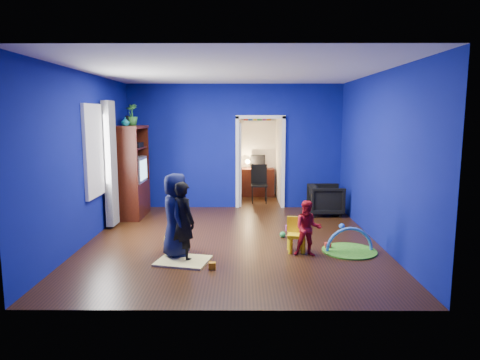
{
  "coord_description": "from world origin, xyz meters",
  "views": [
    {
      "loc": [
        0.17,
        -7.28,
        2.16
      ],
      "look_at": [
        0.13,
        0.4,
        1.01
      ],
      "focal_mm": 32.0,
      "sensor_mm": 36.0,
      "label": 1
    }
  ],
  "objects_px": {
    "child_black": "(183,221)",
    "child_navy": "(176,215)",
    "toddler_red": "(308,229)",
    "hopper_ball": "(176,240)",
    "study_desk": "(258,182)",
    "vase": "(125,122)",
    "play_mat": "(349,251)",
    "tv_armoire": "(131,172)",
    "armchair": "(326,200)",
    "folding_chair": "(259,185)",
    "kid_chair": "(296,237)",
    "crt_tv": "(133,170)"
  },
  "relations": [
    {
      "from": "tv_armoire",
      "to": "child_navy",
      "type": "bearing_deg",
      "value": -63.04
    },
    {
      "from": "armchair",
      "to": "crt_tv",
      "type": "xyz_separation_m",
      "value": [
        -4.2,
        -0.16,
        0.68
      ]
    },
    {
      "from": "child_black",
      "to": "child_navy",
      "type": "xyz_separation_m",
      "value": [
        -0.14,
        0.16,
        0.05
      ]
    },
    {
      "from": "toddler_red",
      "to": "hopper_ball",
      "type": "xyz_separation_m",
      "value": [
        -2.09,
        0.22,
        -0.25
      ]
    },
    {
      "from": "vase",
      "to": "play_mat",
      "type": "xyz_separation_m",
      "value": [
        4.12,
        -2.16,
        -2.04
      ]
    },
    {
      "from": "hopper_ball",
      "to": "study_desk",
      "type": "xyz_separation_m",
      "value": [
        1.5,
        4.88,
        0.19
      ]
    },
    {
      "from": "tv_armoire",
      "to": "crt_tv",
      "type": "distance_m",
      "value": 0.06
    },
    {
      "from": "child_navy",
      "to": "hopper_ball",
      "type": "xyz_separation_m",
      "value": [
        -0.05,
        0.25,
        -0.46
      ]
    },
    {
      "from": "hopper_ball",
      "to": "play_mat",
      "type": "relative_size",
      "value": 0.43
    },
    {
      "from": "tv_armoire",
      "to": "folding_chair",
      "type": "xyz_separation_m",
      "value": [
        2.82,
        1.48,
        -0.52
      ]
    },
    {
      "from": "toddler_red",
      "to": "hopper_ball",
      "type": "bearing_deg",
      "value": 178.29
    },
    {
      "from": "child_black",
      "to": "toddler_red",
      "type": "relative_size",
      "value": 1.37
    },
    {
      "from": "hopper_ball",
      "to": "study_desk",
      "type": "relative_size",
      "value": 0.43
    },
    {
      "from": "armchair",
      "to": "toddler_red",
      "type": "bearing_deg",
      "value": 163.42
    },
    {
      "from": "child_black",
      "to": "crt_tv",
      "type": "height_order",
      "value": "crt_tv"
    },
    {
      "from": "toddler_red",
      "to": "vase",
      "type": "xyz_separation_m",
      "value": [
        -3.41,
        2.37,
        1.61
      ]
    },
    {
      "from": "play_mat",
      "to": "study_desk",
      "type": "height_order",
      "value": "study_desk"
    },
    {
      "from": "kid_chair",
      "to": "hopper_ball",
      "type": "bearing_deg",
      "value": -172.93
    },
    {
      "from": "vase",
      "to": "tv_armoire",
      "type": "height_order",
      "value": "vase"
    },
    {
      "from": "vase",
      "to": "hopper_ball",
      "type": "xyz_separation_m",
      "value": [
        1.32,
        -2.14,
        -1.86
      ]
    },
    {
      "from": "tv_armoire",
      "to": "toddler_red",
      "type": "bearing_deg",
      "value": -38.0
    },
    {
      "from": "armchair",
      "to": "kid_chair",
      "type": "bearing_deg",
      "value": 159.32
    },
    {
      "from": "armchair",
      "to": "play_mat",
      "type": "bearing_deg",
      "value": 177.13
    },
    {
      "from": "crt_tv",
      "to": "hopper_ball",
      "type": "height_order",
      "value": "crt_tv"
    },
    {
      "from": "study_desk",
      "to": "kid_chair",
      "type": "bearing_deg",
      "value": -84.85
    },
    {
      "from": "armchair",
      "to": "child_black",
      "type": "xyz_separation_m",
      "value": [
        -2.73,
        -3.02,
        0.27
      ]
    },
    {
      "from": "vase",
      "to": "study_desk",
      "type": "height_order",
      "value": "vase"
    },
    {
      "from": "tv_armoire",
      "to": "hopper_ball",
      "type": "xyz_separation_m",
      "value": [
        1.32,
        -2.44,
        -0.79
      ]
    },
    {
      "from": "play_mat",
      "to": "vase",
      "type": "bearing_deg",
      "value": 152.32
    },
    {
      "from": "toddler_red",
      "to": "armchair",
      "type": "bearing_deg",
      "value": 77.99
    },
    {
      "from": "vase",
      "to": "tv_armoire",
      "type": "distance_m",
      "value": 1.11
    },
    {
      "from": "play_mat",
      "to": "crt_tv",
      "type": "bearing_deg",
      "value": 148.9
    },
    {
      "from": "hopper_ball",
      "to": "kid_chair",
      "type": "xyz_separation_m",
      "value": [
        1.94,
        -0.02,
        0.06
      ]
    },
    {
      "from": "toddler_red",
      "to": "folding_chair",
      "type": "bearing_deg",
      "value": 102.46
    },
    {
      "from": "toddler_red",
      "to": "folding_chair",
      "type": "height_order",
      "value": "folding_chair"
    },
    {
      "from": "tv_armoire",
      "to": "hopper_ball",
      "type": "height_order",
      "value": "tv_armoire"
    },
    {
      "from": "child_navy",
      "to": "study_desk",
      "type": "bearing_deg",
      "value": -30.08
    },
    {
      "from": "toddler_red",
      "to": "vase",
      "type": "distance_m",
      "value": 4.45
    },
    {
      "from": "child_black",
      "to": "folding_chair",
      "type": "relative_size",
      "value": 1.31
    },
    {
      "from": "armchair",
      "to": "folding_chair",
      "type": "bearing_deg",
      "value": 46.93
    },
    {
      "from": "vase",
      "to": "tv_armoire",
      "type": "bearing_deg",
      "value": 90.0
    },
    {
      "from": "toddler_red",
      "to": "study_desk",
      "type": "bearing_deg",
      "value": 100.95
    },
    {
      "from": "toddler_red",
      "to": "child_navy",
      "type": "bearing_deg",
      "value": -174.87
    },
    {
      "from": "hopper_ball",
      "to": "tv_armoire",
      "type": "bearing_deg",
      "value": 118.38
    },
    {
      "from": "armchair",
      "to": "tv_armoire",
      "type": "bearing_deg",
      "value": 91.92
    },
    {
      "from": "toddler_red",
      "to": "study_desk",
      "type": "distance_m",
      "value": 5.14
    },
    {
      "from": "play_mat",
      "to": "hopper_ball",
      "type": "bearing_deg",
      "value": 179.66
    },
    {
      "from": "child_navy",
      "to": "kid_chair",
      "type": "bearing_deg",
      "value": -97.42
    },
    {
      "from": "armchair",
      "to": "folding_chair",
      "type": "xyz_separation_m",
      "value": [
        -1.42,
        1.32,
        0.12
      ]
    },
    {
      "from": "tv_armoire",
      "to": "hopper_ball",
      "type": "distance_m",
      "value": 2.89
    }
  ]
}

